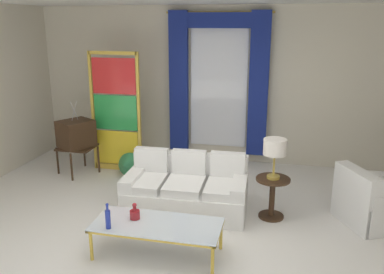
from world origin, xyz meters
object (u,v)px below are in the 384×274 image
(couch_white_long, at_px, (187,190))
(bottle_crystal_tall, at_px, (135,213))
(coffee_table, at_px, (157,226))
(bottle_blue_decanter, at_px, (108,218))
(round_side_table, at_px, (272,194))
(armchair_white, at_px, (371,204))
(stained_glass_divider, at_px, (116,115))
(peacock_figurine, at_px, (128,166))
(vintage_tv, at_px, (76,135))
(table_lamp_brass, at_px, (275,149))

(couch_white_long, xyz_separation_m, bottle_crystal_tall, (-0.35, -1.22, 0.17))
(couch_white_long, xyz_separation_m, coffee_table, (-0.05, -1.28, 0.07))
(bottle_blue_decanter, height_order, round_side_table, bottle_blue_decanter)
(coffee_table, distance_m, bottle_crystal_tall, 0.32)
(bottle_blue_decanter, relative_size, armchair_white, 0.29)
(stained_glass_divider, xyz_separation_m, peacock_figurine, (0.33, -0.34, -0.84))
(couch_white_long, height_order, bottle_crystal_tall, couch_white_long)
(peacock_figurine, bearing_deg, armchair_white, -12.14)
(bottle_crystal_tall, xyz_separation_m, stained_glass_divider, (-1.31, 2.55, 0.58))
(bottle_blue_decanter, distance_m, peacock_figurine, 2.63)
(couch_white_long, height_order, stained_glass_divider, stained_glass_divider)
(round_side_table, bearing_deg, vintage_tv, 164.50)
(armchair_white, bearing_deg, bottle_blue_decanter, -152.14)
(peacock_figurine, bearing_deg, bottle_blue_decanter, -72.93)
(coffee_table, relative_size, bottle_crystal_tall, 7.39)
(bottle_crystal_tall, height_order, peacock_figurine, bottle_crystal_tall)
(couch_white_long, relative_size, stained_glass_divider, 0.81)
(peacock_figurine, bearing_deg, table_lamp_brass, -20.74)
(coffee_table, xyz_separation_m, bottle_crystal_tall, (-0.30, 0.06, 0.10))
(vintage_tv, xyz_separation_m, round_side_table, (3.54, -0.98, -0.37))
(bottle_crystal_tall, bearing_deg, couch_white_long, 74.11)
(coffee_table, bearing_deg, bottle_blue_decanter, -155.39)
(couch_white_long, relative_size, bottle_blue_decanter, 5.68)
(peacock_figurine, xyz_separation_m, table_lamp_brass, (2.57, -0.97, 0.81))
(couch_white_long, xyz_separation_m, bottle_blue_decanter, (-0.56, -1.51, 0.23))
(couch_white_long, distance_m, coffee_table, 1.28)
(couch_white_long, height_order, armchair_white, couch_white_long)
(couch_white_long, xyz_separation_m, armchair_white, (2.57, 0.14, -0.02))
(peacock_figurine, bearing_deg, vintage_tv, 179.52)
(bottle_crystal_tall, relative_size, table_lamp_brass, 0.36)
(couch_white_long, xyz_separation_m, table_lamp_brass, (1.24, 0.01, 0.72))
(table_lamp_brass, bearing_deg, bottle_blue_decanter, -139.77)
(coffee_table, relative_size, stained_glass_divider, 0.69)
(couch_white_long, distance_m, bottle_crystal_tall, 1.28)
(peacock_figurine, distance_m, table_lamp_brass, 2.86)
(bottle_blue_decanter, bearing_deg, vintage_tv, 124.71)
(bottle_blue_decanter, distance_m, bottle_crystal_tall, 0.37)
(bottle_blue_decanter, xyz_separation_m, stained_glass_divider, (-1.09, 2.84, 0.52))
(vintage_tv, relative_size, table_lamp_brass, 2.36)
(bottle_crystal_tall, distance_m, vintage_tv, 2.96)
(bottle_blue_decanter, height_order, stained_glass_divider, stained_glass_divider)
(bottle_crystal_tall, distance_m, armchair_white, 3.23)
(stained_glass_divider, bearing_deg, peacock_figurine, -46.27)
(armchair_white, distance_m, round_side_table, 1.34)
(stained_glass_divider, xyz_separation_m, table_lamp_brass, (2.89, -1.31, -0.03))
(peacock_figurine, height_order, round_side_table, round_side_table)
(couch_white_long, bearing_deg, bottle_blue_decanter, -110.35)
(round_side_table, bearing_deg, stained_glass_divider, 155.59)
(coffee_table, bearing_deg, table_lamp_brass, 45.00)
(peacock_figurine, bearing_deg, stained_glass_divider, 133.73)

